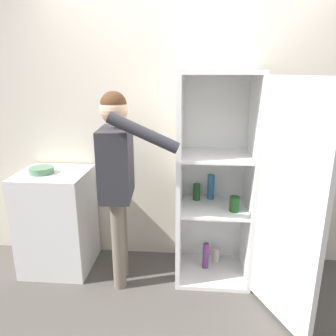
# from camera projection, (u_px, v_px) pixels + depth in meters

# --- Properties ---
(ground_plane) EXTENTS (12.00, 12.00, 0.00)m
(ground_plane) POSITION_uv_depth(u_px,v_px,m) (177.00, 323.00, 2.38)
(ground_plane) COLOR #4C4742
(wall_back) EXTENTS (7.00, 0.06, 2.55)m
(wall_back) POSITION_uv_depth(u_px,v_px,m) (185.00, 127.00, 2.95)
(wall_back) COLOR beige
(wall_back) RESTS_ON ground_plane
(refrigerator) EXTENTS (0.93, 1.12, 1.77)m
(refrigerator) POSITION_uv_depth(u_px,v_px,m) (230.00, 185.00, 2.64)
(refrigerator) COLOR white
(refrigerator) RESTS_ON ground_plane
(person) EXTENTS (0.65, 0.56, 1.62)m
(person) POSITION_uv_depth(u_px,v_px,m) (118.00, 168.00, 2.58)
(person) COLOR #726656
(person) RESTS_ON ground_plane
(counter) EXTENTS (0.59, 0.55, 0.92)m
(counter) POSITION_uv_depth(u_px,v_px,m) (57.00, 221.00, 2.97)
(counter) COLOR white
(counter) RESTS_ON ground_plane
(bowl) EXTENTS (0.21, 0.21, 0.05)m
(bowl) POSITION_uv_depth(u_px,v_px,m) (42.00, 170.00, 2.80)
(bowl) COLOR #517F5B
(bowl) RESTS_ON counter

